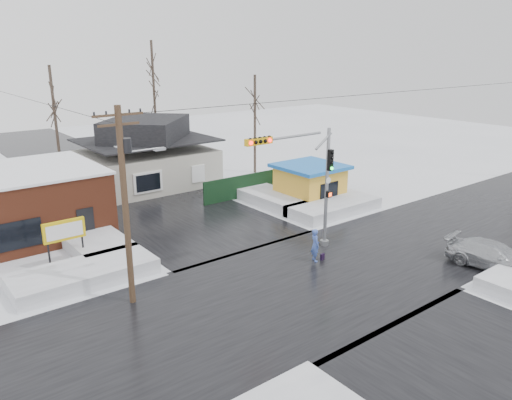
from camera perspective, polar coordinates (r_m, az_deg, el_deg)
ground at (r=25.58m, az=6.29°, el=-9.19°), size 120.00×120.00×0.00m
road_ns at (r=25.58m, az=6.29°, el=-9.17°), size 10.00×120.00×0.02m
road_ew at (r=25.58m, az=6.29°, el=-9.17°), size 120.00×10.00×0.02m
snowbank_nw at (r=26.67m, az=-19.08°, el=-8.00°), size 7.00×3.00×0.80m
snowbank_ne at (r=36.00m, az=8.86°, el=-0.78°), size 7.00×3.00×0.80m
snowbank_nside_w at (r=31.65m, az=-18.73°, el=-4.00°), size 3.00×8.00×0.80m
snowbank_nside_e at (r=38.17m, az=1.33°, el=0.44°), size 3.00×8.00×0.80m
traffic_signal at (r=27.64m, az=5.94°, el=2.85°), size 6.05×0.68×7.00m
utility_pole at (r=22.31m, az=-14.63°, el=0.49°), size 3.15×0.44×9.00m
marquee_sign at (r=28.34m, az=-21.07°, el=-3.41°), size 2.20×0.21×2.55m
house at (r=43.27m, az=-12.33°, el=5.05°), size 10.40×8.40×5.76m
kiosk at (r=38.05m, az=6.18°, el=1.96°), size 4.60×4.60×2.88m
fence at (r=39.25m, az=-1.08°, el=1.67°), size 8.00×0.12×1.80m
tree_far_left at (r=44.14m, az=-22.28°, el=11.44°), size 3.00×3.00×10.00m
tree_far_mid at (r=49.58m, az=-11.73°, el=14.63°), size 3.00×3.00×12.00m
tree_far_right at (r=46.16m, az=-0.13°, el=11.86°), size 3.00×3.00×9.00m
pedestrian at (r=27.51m, az=6.77°, el=-5.17°), size 0.65×0.79×1.85m
car at (r=29.36m, az=25.51°, el=-5.80°), size 2.78×5.11×1.41m
shopping_bag at (r=27.97m, az=7.60°, el=-6.49°), size 0.30×0.17×0.35m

